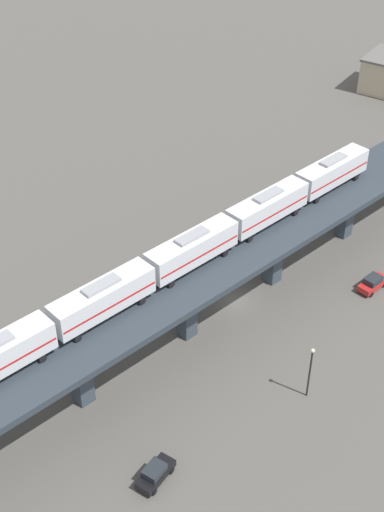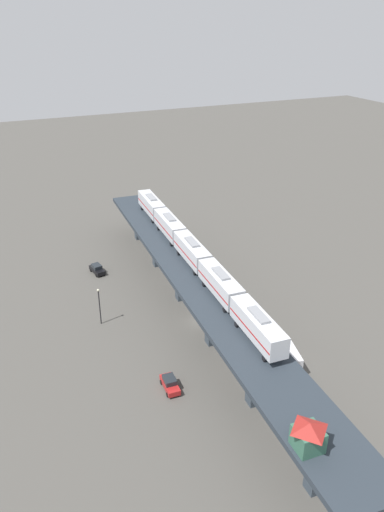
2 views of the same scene
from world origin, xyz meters
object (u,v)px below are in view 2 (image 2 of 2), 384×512
Objects in this scene: delivery_truck at (287,355)px; subway_train at (192,251)px; street_car_red at (170,383)px; street_car_black at (97,269)px; street_lamp at (99,303)px; signal_hut at (308,435)px.

subway_train is at bearing -75.46° from delivery_truck.
street_car_black is (0.53, -39.17, 0.00)m from street_car_red.
subway_train reaches higher than street_lamp.
signal_hut reaches higher than street_car_black.
street_car_black is 45.62m from delivery_truck.
street_car_red is (6.19, -23.12, -9.12)m from signal_hut.
subway_train is 18.32× the size of signal_hut.
street_lamp is (4.69, -20.47, 3.17)m from street_car_red.
subway_train is 25.00m from delivery_truck.
street_lamp is at bearing -44.48° from delivery_truck.
signal_hut is at bearing 59.46° from delivery_truck.
subway_train is 25.06m from street_car_black.
signal_hut is 0.76× the size of street_car_red.
signal_hut is 0.73× the size of street_car_black.
signal_hut reaches higher than street_lamp.
street_lamp is at bearing 77.47° from street_car_black.
signal_hut is 0.45× the size of delivery_truck.
street_car_red is 21.24m from street_lamp.
subway_train is 43.87m from signal_hut.
street_lamp is at bearing -75.99° from signal_hut.
street_lamp reaches higher than street_car_black.
street_lamp reaches higher than delivery_truck.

